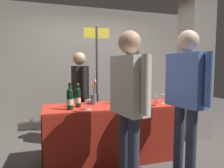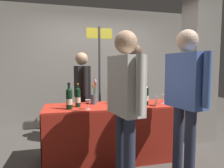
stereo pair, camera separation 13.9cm
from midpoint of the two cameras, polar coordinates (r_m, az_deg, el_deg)
ground_plane at (r=3.04m, az=1.40°, el=-20.94°), size 12.00×12.00×0.00m
back_partition at (r=4.49m, az=-4.47°, el=4.82°), size 6.03×0.12×2.64m
concrete_pillar at (r=3.93m, az=25.04°, el=5.97°), size 0.47×0.47×2.86m
tasting_table at (r=2.85m, az=1.43°, el=-11.17°), size 1.88×0.63×0.79m
featured_wine_bottle at (r=3.01m, az=4.96°, el=-2.85°), size 0.07×0.07×0.31m
display_bottle_0 at (r=2.54m, az=-10.88°, el=-4.09°), size 0.08×0.08×0.34m
display_bottle_1 at (r=2.83m, az=3.62°, el=-2.95°), size 0.07×0.07×0.36m
display_bottle_2 at (r=3.09m, az=8.30°, el=-2.29°), size 0.08×0.08×0.35m
display_bottle_3 at (r=2.67m, az=-8.48°, el=-3.78°), size 0.07×0.07×0.32m
display_bottle_4 at (r=2.67m, az=8.88°, el=-3.66°), size 0.07×0.07×0.33m
display_bottle_5 at (r=2.83m, az=6.30°, el=-3.01°), size 0.07×0.07×0.35m
display_bottle_6 at (r=2.83m, az=11.28°, el=-3.22°), size 0.08×0.08×0.33m
wine_glass_near_vendor at (r=2.50m, az=-5.52°, el=-5.36°), size 0.07×0.07×0.13m
wine_glass_mid at (r=2.97m, az=16.23°, el=-3.80°), size 0.07×0.07×0.13m
wine_glass_near_taster at (r=2.75m, az=5.30°, el=-4.13°), size 0.07×0.07×0.14m
flower_vase at (r=2.85m, az=-3.89°, el=-3.67°), size 0.09×0.09×0.36m
brochure_stand at (r=2.81m, az=14.23°, el=-4.85°), size 0.07×0.13×0.13m
vendor_presenter at (r=3.46m, az=-7.62°, el=-1.47°), size 0.26×0.58×1.58m
vendor_assistant at (r=3.47m, az=7.80°, el=0.20°), size 0.27×0.58×1.73m
taster_foreground_right at (r=2.01m, az=5.95°, el=-3.76°), size 0.30×0.61×1.69m
taster_foreground_left at (r=2.39m, az=22.27°, el=-1.81°), size 0.29×0.63×1.75m
booth_signpost at (r=3.72m, az=-2.63°, el=4.37°), size 0.49×0.04×2.09m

